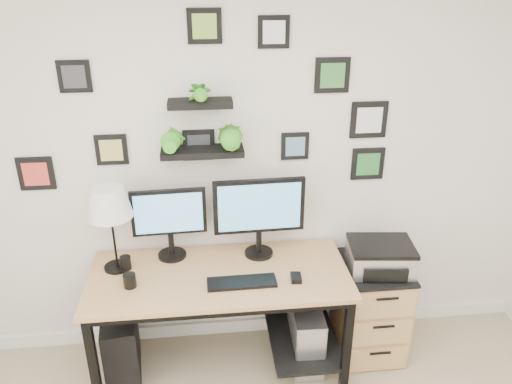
{
  "coord_description": "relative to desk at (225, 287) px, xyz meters",
  "views": [
    {
      "loc": [
        -0.29,
        -0.96,
        2.48
      ],
      "look_at": [
        0.02,
        1.83,
        1.2
      ],
      "focal_mm": 35.0,
      "sensor_mm": 36.0,
      "label": 1
    }
  ],
  "objects": [
    {
      "name": "room",
      "position": [
        0.2,
        0.32,
        -0.58
      ],
      "size": [
        4.0,
        4.0,
        4.0
      ],
      "color": "tan",
      "rests_on": "ground"
    },
    {
      "name": "desk",
      "position": [
        0.0,
        0.0,
        0.0
      ],
      "size": [
        1.6,
        0.7,
        0.75
      ],
      "color": "tan",
      "rests_on": "ground"
    },
    {
      "name": "monitor_left",
      "position": [
        -0.33,
        0.2,
        0.4
      ],
      "size": [
        0.47,
        0.19,
        0.48
      ],
      "color": "black",
      "rests_on": "desk"
    },
    {
      "name": "monitor_right",
      "position": [
        0.23,
        0.16,
        0.44
      ],
      "size": [
        0.58,
        0.19,
        0.54
      ],
      "color": "black",
      "rests_on": "desk"
    },
    {
      "name": "keyboard",
      "position": [
        0.09,
        -0.16,
        0.13
      ],
      "size": [
        0.41,
        0.14,
        0.02
      ],
      "primitive_type": "cube",
      "rotation": [
        0.0,
        0.0,
        0.02
      ],
      "color": "black",
      "rests_on": "desk"
    },
    {
      "name": "mouse",
      "position": [
        0.42,
        -0.15,
        0.14
      ],
      "size": [
        0.07,
        0.1,
        0.03
      ],
      "primitive_type": "cube",
      "rotation": [
        0.0,
        0.0,
        -0.1
      ],
      "color": "black",
      "rests_on": "desk"
    },
    {
      "name": "table_lamp",
      "position": [
        -0.67,
        0.1,
        0.56
      ],
      "size": [
        0.27,
        0.27,
        0.55
      ],
      "color": "black",
      "rests_on": "desk"
    },
    {
      "name": "mug",
      "position": [
        -0.56,
        -0.11,
        0.17
      ],
      "size": [
        0.07,
        0.07,
        0.08
      ],
      "primitive_type": "cylinder",
      "color": "black",
      "rests_on": "desk"
    },
    {
      "name": "pen_cup",
      "position": [
        -0.61,
        0.08,
        0.17
      ],
      "size": [
        0.07,
        0.07,
        0.09
      ],
      "primitive_type": "cylinder",
      "color": "black",
      "rests_on": "desk"
    },
    {
      "name": "pc_tower_black",
      "position": [
        -0.69,
        0.0,
        -0.39
      ],
      "size": [
        0.26,
        0.49,
        0.47
      ],
      "primitive_type": "cube",
      "rotation": [
        0.0,
        0.0,
        0.12
      ],
      "color": "black",
      "rests_on": "ground"
    },
    {
      "name": "pc_tower_grey",
      "position": [
        0.53,
        -0.03,
        -0.41
      ],
      "size": [
        0.21,
        0.45,
        0.43
      ],
      "color": "gray",
      "rests_on": "ground"
    },
    {
      "name": "file_cabinet",
      "position": [
        0.99,
        0.06,
        -0.29
      ],
      "size": [
        0.43,
        0.53,
        0.67
      ],
      "color": "tan",
      "rests_on": "ground"
    },
    {
      "name": "printer",
      "position": [
        1.01,
        0.02,
        0.14
      ],
      "size": [
        0.44,
        0.37,
        0.18
      ],
      "color": "silver",
      "rests_on": "file_cabinet"
    },
    {
      "name": "wall_decor",
      "position": [
        -0.03,
        0.26,
        1.02
      ],
      "size": [
        2.31,
        0.18,
        1.08
      ],
      "color": "black",
      "rests_on": "ground"
    }
  ]
}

